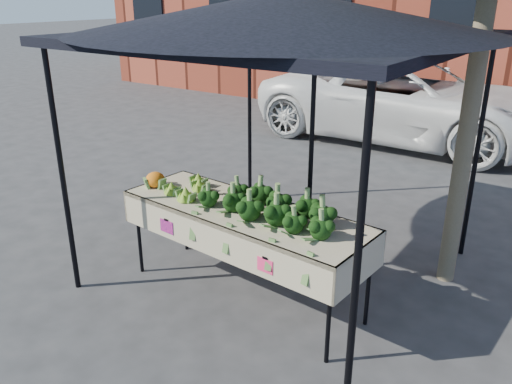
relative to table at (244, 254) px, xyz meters
name	(u,v)px	position (x,y,z in m)	size (l,w,h in m)	color
ground	(250,295)	(0.04, 0.03, -0.45)	(90.00, 90.00, 0.00)	#2E2E30
table	(244,254)	(0.00, 0.00, 0.00)	(2.45, 0.96, 0.90)	#BAAE90
canopy	(283,143)	(0.02, 0.63, 0.92)	(3.16, 3.16, 2.74)	black
broccoli_heap	(270,202)	(0.28, 0.03, 0.57)	(1.35, 0.55, 0.24)	black
romanesco_cluster	(190,183)	(-0.66, 0.04, 0.54)	(0.42, 0.56, 0.19)	#78B22F
cauliflower_pair	(155,179)	(-1.05, -0.05, 0.53)	(0.19, 0.19, 0.17)	orange
street_tree	(482,34)	(1.48, 1.44, 1.93)	(2.42, 2.42, 4.77)	#1E4C14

